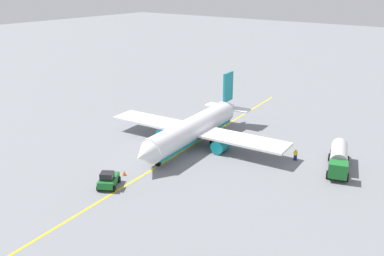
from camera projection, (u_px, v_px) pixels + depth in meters
The scene contains 7 objects.
ground_plane at pixel (192, 146), 67.81m from camera, with size 400.00×400.00×0.00m, color slate.
airplane at pixel (194, 129), 67.30m from camera, with size 28.89×31.18×9.68m.
fuel_tanker at pixel (339, 158), 58.86m from camera, with size 10.28×5.36×3.15m.
pushback_tug at pixel (108, 180), 54.12m from camera, with size 4.11×3.75×2.20m.
refueling_worker at pixel (295, 155), 62.11m from camera, with size 0.59×0.63×1.71m.
safety_cone_nose at pixel (124, 173), 57.51m from camera, with size 0.58×0.58×0.64m, color #F2590F.
taxi_line_marking at pixel (192, 145), 67.81m from camera, with size 68.55×0.30×0.01m, color yellow.
Camera 1 is at (50.21, 37.91, 25.47)m, focal length 39.44 mm.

